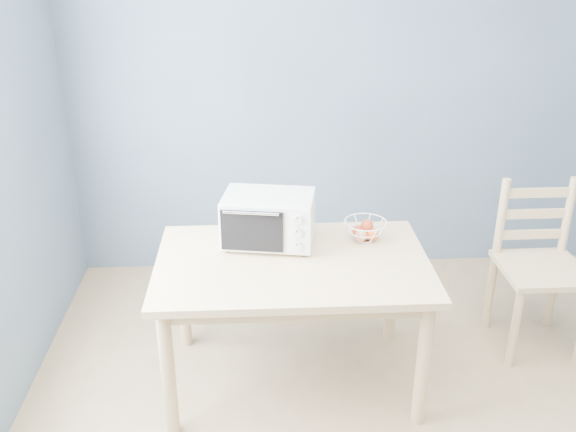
{
  "coord_description": "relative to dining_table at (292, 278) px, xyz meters",
  "views": [
    {
      "loc": [
        -0.74,
        -2.01,
        2.3
      ],
      "look_at": [
        -0.57,
        1.04,
        0.93
      ],
      "focal_mm": 40.0,
      "sensor_mm": 36.0,
      "label": 1
    }
  ],
  "objects": [
    {
      "name": "room",
      "position": [
        0.56,
        -0.88,
        0.65
      ],
      "size": [
        4.01,
        4.51,
        2.61
      ],
      "color": "tan",
      "rests_on": "ground"
    },
    {
      "name": "fruit_basket",
      "position": [
        0.41,
        0.22,
        0.16
      ],
      "size": [
        0.31,
        0.31,
        0.12
      ],
      "rotation": [
        0.0,
        0.0,
        -0.39
      ],
      "color": "white",
      "rests_on": "dining_table"
    },
    {
      "name": "toaster_oven",
      "position": [
        -0.13,
        0.21,
        0.25
      ],
      "size": [
        0.52,
        0.4,
        0.28
      ],
      "rotation": [
        0.0,
        0.0,
        -0.17
      ],
      "color": "silver",
      "rests_on": "dining_table"
    },
    {
      "name": "dining_table",
      "position": [
        0.0,
        0.0,
        0.0
      ],
      "size": [
        1.4,
        0.9,
        0.75
      ],
      "color": "#DEC385",
      "rests_on": "ground"
    },
    {
      "name": "dining_chair",
      "position": [
        1.45,
        0.3,
        -0.16
      ],
      "size": [
        0.47,
        0.47,
        1.0
      ],
      "rotation": [
        0.0,
        0.0,
        0.0
      ],
      "color": "#DEC385",
      "rests_on": "ground"
    }
  ]
}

